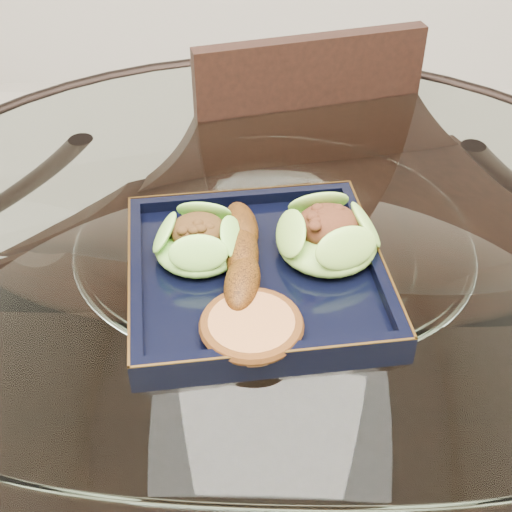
{
  "coord_description": "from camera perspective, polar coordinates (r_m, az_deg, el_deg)",
  "views": [
    {
      "loc": [
        -0.0,
        -0.61,
        1.28
      ],
      "look_at": [
        -0.02,
        -0.03,
        0.8
      ],
      "focal_mm": 50.0,
      "sensor_mm": 36.0,
      "label": 1
    }
  ],
  "objects": [
    {
      "name": "lettuce_wrap_left",
      "position": [
        0.78,
        -4.59,
        1.05
      ],
      "size": [
        0.13,
        0.13,
        0.04
      ],
      "primitive_type": "ellipsoid",
      "rotation": [
        0.0,
        0.0,
        -0.43
      ],
      "color": "#5CAE32",
      "rests_on": "navy_plate"
    },
    {
      "name": "dining_chair",
      "position": [
        1.21,
        5.27,
        -1.94
      ],
      "size": [
        0.47,
        0.47,
        0.87
      ],
      "rotation": [
        0.0,
        0.0,
        0.31
      ],
      "color": "black",
      "rests_on": "ground"
    },
    {
      "name": "navy_plate",
      "position": [
        0.77,
        0.0,
        -1.72
      ],
      "size": [
        0.31,
        0.31,
        0.02
      ],
      "primitive_type": "cube",
      "rotation": [
        0.0,
        0.0,
        0.17
      ],
      "color": "black",
      "rests_on": "dining_table"
    },
    {
      "name": "roasted_plantain",
      "position": [
        0.76,
        -1.14,
        0.23
      ],
      "size": [
        0.05,
        0.17,
        0.03
      ],
      "primitive_type": "ellipsoid",
      "rotation": [
        0.0,
        0.0,
        1.63
      ],
      "color": "#5E2F09",
      "rests_on": "navy_plate"
    },
    {
      "name": "lettuce_wrap_right",
      "position": [
        0.78,
        5.75,
        1.42
      ],
      "size": [
        0.12,
        0.12,
        0.04
      ],
      "primitive_type": "ellipsoid",
      "rotation": [
        0.0,
        0.0,
        -0.12
      ],
      "color": "#69A12E",
      "rests_on": "navy_plate"
    },
    {
      "name": "crumb_patty",
      "position": [
        0.69,
        -0.36,
        -5.69
      ],
      "size": [
        0.09,
        0.09,
        0.02
      ],
      "primitive_type": "cylinder",
      "rotation": [
        0.0,
        0.0,
        0.0
      ],
      "color": "#A86838",
      "rests_on": "navy_plate"
    },
    {
      "name": "dining_table",
      "position": [
        0.91,
        1.25,
        -8.75
      ],
      "size": [
        1.13,
        1.13,
        0.77
      ],
      "color": "white",
      "rests_on": "ground"
    }
  ]
}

